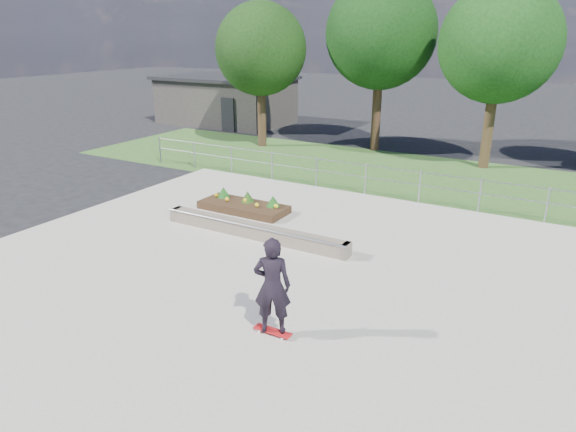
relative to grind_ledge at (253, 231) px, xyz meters
The scene contains 11 objects.
ground 2.29m from the grind_ledge, 58.06° to the right, with size 120.00×120.00×0.00m, color black.
grass_verge 9.15m from the grind_ledge, 82.42° to the left, with size 30.00×8.00×0.02m, color #2E5321.
concrete_slab 2.29m from the grind_ledge, 58.06° to the right, with size 15.00×15.00×0.06m, color #A39D91.
fence 5.72m from the grind_ledge, 77.78° to the left, with size 20.06×0.06×1.20m.
building 20.57m from the grind_ledge, 128.53° to the left, with size 8.40×5.40×3.00m.
tree_far_left 13.77m from the grind_ledge, 121.55° to the left, with size 4.55×4.55×7.15m.
tree_mid_left 14.18m from the grind_ledge, 95.66° to the left, with size 5.25×5.25×8.25m.
tree_mid_right 13.71m from the grind_ledge, 70.78° to the left, with size 4.90×4.90×7.70m.
grind_ledge is the anchor object (origin of this frame).
planter_bed 2.43m from the grind_ledge, 130.75° to the left, with size 3.00×1.20×0.61m.
skateboarder 5.20m from the grind_ledge, 52.18° to the right, with size 0.85×0.72×2.05m.
Camera 1 is at (6.56, -9.52, 5.67)m, focal length 32.00 mm.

